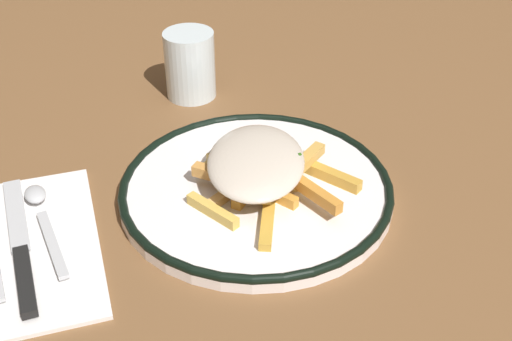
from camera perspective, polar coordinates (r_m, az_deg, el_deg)
The scene contains 7 objects.
ground_plane at distance 0.73m, azimuth 0.00°, elevation -2.18°, with size 2.60×2.60×0.00m, color brown.
plate at distance 0.72m, azimuth 0.00°, elevation -1.56°, with size 0.30×0.30×0.02m.
fries_heap at distance 0.71m, azimuth 0.25°, elevation 0.42°, with size 0.18×0.19×0.04m.
napkin at distance 0.70m, azimuth -19.49°, elevation -6.12°, with size 0.15×0.23×0.01m, color white.
knife at distance 0.68m, azimuth -19.48°, elevation -6.63°, with size 0.02×0.21×0.01m.
spoon at distance 0.72m, azimuth -17.91°, elevation -3.46°, with size 0.03×0.15×0.01m.
water_glass at distance 0.90m, azimuth -5.94°, elevation 8.96°, with size 0.07×0.07×0.09m, color silver.
Camera 1 is at (-0.21, -0.54, 0.44)m, focal length 46.67 mm.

